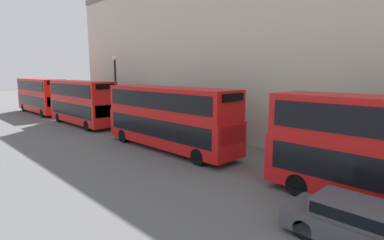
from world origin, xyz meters
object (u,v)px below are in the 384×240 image
Objects in this scene: bus_trailing at (41,94)px; bus_third_in_queue at (82,101)px; bus_second_in_queue at (168,115)px; car_hatchback at (360,224)px; pedestrian at (57,104)px.

bus_third_in_queue is at bearing -90.00° from bus_trailing.
bus_second_in_queue is 2.51× the size of car_hatchback.
bus_trailing is 2.43× the size of car_hatchback.
car_hatchback is at bearing -95.00° from bus_trailing.
bus_trailing is at bearing 90.00° from bus_second_in_queue.
car_hatchback is at bearing -104.51° from bus_second_in_queue.
bus_second_in_queue is 25.74m from bus_trailing.
bus_second_in_queue is at bearing 75.49° from car_hatchback.
pedestrian is at bearing 81.40° from car_hatchback.
bus_trailing reaches higher than car_hatchback.
bus_second_in_queue is at bearing -90.00° from bus_trailing.
bus_second_in_queue is at bearing -95.74° from pedestrian.
bus_trailing is 3.94m from pedestrian.
car_hatchback is (-3.40, -13.13, -1.62)m from bus_second_in_queue.
bus_second_in_queue is 6.54× the size of pedestrian.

